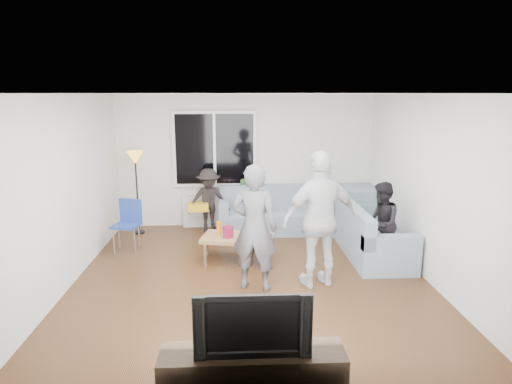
{
  "coord_description": "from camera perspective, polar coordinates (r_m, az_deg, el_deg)",
  "views": [
    {
      "loc": [
        -0.23,
        -5.89,
        2.59
      ],
      "look_at": [
        0.1,
        0.6,
        1.15
      ],
      "focal_mm": 31.0,
      "sensor_mm": 36.0,
      "label": 1
    }
  ],
  "objects": [
    {
      "name": "floor",
      "position": [
        6.45,
        -0.63,
        -11.38
      ],
      "size": [
        5.0,
        5.5,
        0.04
      ],
      "primitive_type": "cube",
      "color": "#56351C",
      "rests_on": "ground"
    },
    {
      "name": "ceiling",
      "position": [
        5.9,
        -0.7,
        12.77
      ],
      "size": [
        5.0,
        5.5,
        0.04
      ],
      "primitive_type": "cube",
      "color": "white",
      "rests_on": "ground"
    },
    {
      "name": "wall_back",
      "position": [
        8.76,
        -1.37,
        4.03
      ],
      "size": [
        5.0,
        0.04,
        2.6
      ],
      "primitive_type": "cube",
      "color": "silver",
      "rests_on": "ground"
    },
    {
      "name": "wall_front",
      "position": [
        3.39,
        1.18,
        -9.93
      ],
      "size": [
        5.0,
        0.04,
        2.6
      ],
      "primitive_type": "cube",
      "color": "silver",
      "rests_on": "ground"
    },
    {
      "name": "wall_left",
      "position": [
        6.46,
        -23.62,
        -0.11
      ],
      "size": [
        0.04,
        5.5,
        2.6
      ],
      "primitive_type": "cube",
      "color": "silver",
      "rests_on": "ground"
    },
    {
      "name": "wall_right",
      "position": [
        6.63,
        21.66,
        0.37
      ],
      "size": [
        0.04,
        5.5,
        2.6
      ],
      "primitive_type": "cube",
      "color": "silver",
      "rests_on": "ground"
    },
    {
      "name": "window_frame",
      "position": [
        8.66,
        -5.35,
        5.54
      ],
      "size": [
        1.62,
        0.06,
        1.47
      ],
      "primitive_type": "cube",
      "color": "white",
      "rests_on": "wall_back"
    },
    {
      "name": "window_glass",
      "position": [
        8.62,
        -5.36,
        5.51
      ],
      "size": [
        1.5,
        0.02,
        1.35
      ],
      "primitive_type": "cube",
      "color": "black",
      "rests_on": "window_frame"
    },
    {
      "name": "window_mullion",
      "position": [
        8.61,
        -5.37,
        5.5
      ],
      "size": [
        0.05,
        0.03,
        1.35
      ],
      "primitive_type": "cube",
      "color": "white",
      "rests_on": "window_frame"
    },
    {
      "name": "radiator",
      "position": [
        8.85,
        -5.2,
        -2.48
      ],
      "size": [
        1.3,
        0.12,
        0.62
      ],
      "primitive_type": "cube",
      "color": "silver",
      "rests_on": "floor"
    },
    {
      "name": "potted_plant",
      "position": [
        8.7,
        -1.8,
        0.65
      ],
      "size": [
        0.22,
        0.19,
        0.37
      ],
      "primitive_type": "imported",
      "rotation": [
        0.0,
        0.0,
        -0.12
      ],
      "color": "#316528",
      "rests_on": "radiator"
    },
    {
      "name": "vase",
      "position": [
        8.74,
        -6.66,
        -0.05
      ],
      "size": [
        0.2,
        0.2,
        0.17
      ],
      "primitive_type": "imported",
      "rotation": [
        0.0,
        0.0,
        0.24
      ],
      "color": "silver",
      "rests_on": "radiator"
    },
    {
      "name": "sofa_back_section",
      "position": [
        8.49,
        3.03,
        -2.3
      ],
      "size": [
        2.3,
        0.85,
        0.85
      ],
      "primitive_type": null,
      "color": "gray",
      "rests_on": "floor"
    },
    {
      "name": "sofa_right_section",
      "position": [
        7.5,
        14.72,
        -4.7
      ],
      "size": [
        2.0,
        0.85,
        0.85
      ],
      "primitive_type": null,
      "rotation": [
        0.0,
        0.0,
        1.57
      ],
      "color": "gray",
      "rests_on": "floor"
    },
    {
      "name": "sofa_corner",
      "position": [
        8.81,
        13.81,
        -2.09
      ],
      "size": [
        0.85,
        0.85,
        0.85
      ],
      "primitive_type": "cube",
      "color": "gray",
      "rests_on": "floor"
    },
    {
      "name": "cushion_yellow",
      "position": [
        8.44,
        -7.47,
        -1.89
      ],
      "size": [
        0.4,
        0.35,
        0.14
      ],
      "primitive_type": "cube",
      "rotation": [
        0.0,
        0.0,
        0.08
      ],
      "color": "gold",
      "rests_on": "sofa_back_section"
    },
    {
      "name": "cushion_red",
      "position": [
        8.5,
        0.3,
        -1.68
      ],
      "size": [
        0.39,
        0.33,
        0.13
      ],
      "primitive_type": "cube",
      "rotation": [
        0.0,
        0.0,
        -0.1
      ],
      "color": "maroon",
      "rests_on": "sofa_back_section"
    },
    {
      "name": "coffee_table",
      "position": [
        7.08,
        -2.4,
        -7.26
      ],
      "size": [
        1.2,
        0.81,
        0.4
      ],
      "primitive_type": "cube",
      "rotation": [
        0.0,
        0.0,
        -0.21
      ],
      "color": "#9D7D4C",
      "rests_on": "floor"
    },
    {
      "name": "pitcher",
      "position": [
        6.95,
        -3.62,
        -5.17
      ],
      "size": [
        0.17,
        0.17,
        0.17
      ],
      "primitive_type": "cylinder",
      "color": "maroon",
      "rests_on": "coffee_table"
    },
    {
      "name": "side_chair",
      "position": [
        7.74,
        -16.43,
        -4.25
      ],
      "size": [
        0.5,
        0.5,
        0.86
      ],
      "primitive_type": null,
      "rotation": [
        0.0,
        0.0,
        -0.29
      ],
      "color": "#223D94",
      "rests_on": "floor"
    },
    {
      "name": "floor_lamp",
      "position": [
        8.57,
        -15.09,
        -0.14
      ],
      "size": [
        0.32,
        0.32,
        1.56
      ],
      "primitive_type": null,
      "color": "orange",
      "rests_on": "floor"
    },
    {
      "name": "player_left",
      "position": [
        5.88,
        -0.2,
        -4.63
      ],
      "size": [
        0.72,
        0.57,
        1.72
      ],
      "primitive_type": "imported",
      "rotation": [
        0.0,
        0.0,
        2.86
      ],
      "color": "#4D4E53",
      "rests_on": "floor"
    },
    {
      "name": "player_right",
      "position": [
        6.02,
        8.34,
        -3.57
      ],
      "size": [
        1.18,
        0.71,
        1.88
      ],
      "primitive_type": "imported",
      "rotation": [
        0.0,
        0.0,
        3.38
      ],
      "color": "silver",
      "rests_on": "floor"
    },
    {
      "name": "spectator_right",
      "position": [
        7.06,
        15.83,
        -3.96
      ],
      "size": [
        0.61,
        0.72,
        1.3
      ],
      "primitive_type": "imported",
      "rotation": [
        0.0,
        0.0,
        -1.78
      ],
      "color": "black",
      "rests_on": "floor"
    },
    {
      "name": "spectator_back",
      "position": [
        8.44,
        -6.1,
        -1.11
      ],
      "size": [
        0.86,
        0.58,
        1.23
      ],
      "primitive_type": "imported",
      "rotation": [
        0.0,
        0.0,
        0.17
      ],
      "color": "black",
      "rests_on": "floor"
    },
    {
      "name": "tv_console",
      "position": [
        4.15,
        -0.46,
        -22.43
      ],
      "size": [
        1.6,
        0.4,
        0.44
      ],
      "primitive_type": "cube",
      "color": "#332619",
      "rests_on": "floor"
    },
    {
      "name": "television",
      "position": [
        3.88,
        -0.47,
        -16.33
      ],
      "size": [
        0.98,
        0.13,
        0.57
      ],
      "primitive_type": "imported",
      "color": "black",
      "rests_on": "tv_console"
    },
    {
      "name": "bottle_e",
      "position": [
        7.08,
        0.2,
        -4.73
      ],
      "size": [
        0.07,
        0.07,
        0.19
      ],
      "primitive_type": "cylinder",
      "color": "black",
      "rests_on": "coffee_table"
    },
    {
      "name": "bottle_a",
      "position": [
        7.06,
        -4.81,
        -4.69
      ],
      "size": [
        0.07,
        0.07,
        0.22
      ],
      "primitive_type": "cylinder",
      "color": "orange",
      "rests_on": "coffee_table"
    },
    {
      "name": "bottle_d",
      "position": [
        6.93,
        -0.56,
        -4.87
      ],
      "size": [
        0.07,
        0.07,
        0.24
      ],
      "primitive_type": "cylinder",
      "color": "#E05B13",
      "rests_on": "coffee_table"
    }
  ]
}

